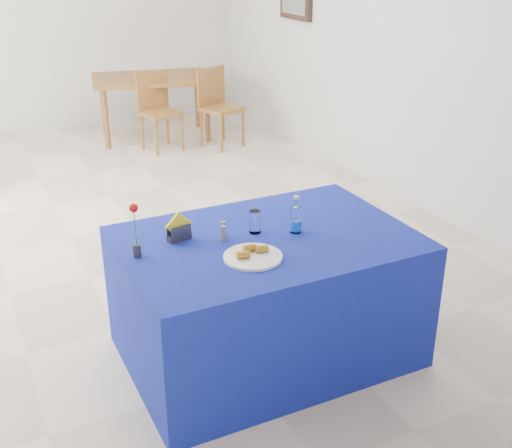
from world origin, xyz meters
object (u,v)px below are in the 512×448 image
(water_bottle, at_px, (296,220))
(chair_bg_left, at_px, (157,106))
(blue_table, at_px, (267,297))
(plate, at_px, (253,257))
(chair_bg_right, at_px, (217,101))
(oak_table, at_px, (153,83))

(water_bottle, bearing_deg, chair_bg_left, 82.50)
(blue_table, bearing_deg, plate, -132.95)
(blue_table, relative_size, chair_bg_right, 1.75)
(oak_table, height_order, chair_bg_left, chair_bg_left)
(water_bottle, bearing_deg, blue_table, 177.39)
(plate, height_order, water_bottle, water_bottle)
(plate, xyz_separation_m, oak_table, (1.03, 4.92, -0.09))
(water_bottle, xyz_separation_m, chair_bg_left, (0.56, 4.24, -0.32))
(plate, distance_m, chair_bg_right, 4.56)
(plate, xyz_separation_m, chair_bg_right, (1.60, 4.27, -0.24))
(water_bottle, bearing_deg, oak_table, 81.92)
(oak_table, xyz_separation_m, chair_bg_right, (0.57, -0.65, -0.15))
(plate, xyz_separation_m, blue_table, (0.18, 0.20, -0.39))
(blue_table, distance_m, chair_bg_left, 4.30)
(oak_table, xyz_separation_m, chair_bg_left, (-0.11, -0.49, -0.16))
(plate, height_order, oak_table, plate)
(water_bottle, height_order, chair_bg_left, water_bottle)
(water_bottle, distance_m, chair_bg_left, 4.29)
(blue_table, relative_size, chair_bg_left, 1.80)
(water_bottle, distance_m, chair_bg_right, 4.27)
(chair_bg_right, bearing_deg, water_bottle, -126.16)
(blue_table, distance_m, water_bottle, 0.48)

